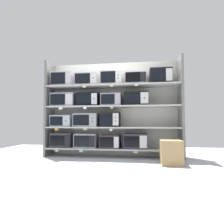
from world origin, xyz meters
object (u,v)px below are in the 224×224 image
microwave_10 (136,99)px  microwave_12 (87,80)px  microwave_15 (161,77)px  microwave_0 (62,140)px  microwave_9 (112,100)px  microwave_4 (62,121)px  microwave_5 (87,120)px  microwave_13 (111,79)px  microwave_1 (86,141)px  microwave_3 (135,141)px  microwave_8 (88,100)px  shipping_carton (171,152)px  microwave_2 (110,141)px  microwave_14 (136,79)px  microwave_6 (111,119)px  microwave_11 (63,80)px  microwave_7 (64,100)px

microwave_10 → microwave_12: 1.24m
microwave_15 → microwave_10: bearing=180.0°
microwave_0 → microwave_9: size_ratio=1.09×
microwave_4 → microwave_10: (1.74, 0.00, 0.49)m
microwave_5 → microwave_9: 0.74m
microwave_10 → microwave_13: size_ratio=1.11×
microwave_0 → microwave_13: 1.84m
microwave_1 → microwave_15: microwave_15 is taller
microwave_0 → microwave_1: size_ratio=0.97×
microwave_1 → microwave_10: size_ratio=0.94×
microwave_0 → microwave_3: 1.70m
microwave_8 → shipping_carton: 2.15m
microwave_2 → microwave_14: 1.52m
microwave_6 → microwave_14: size_ratio=0.90×
microwave_8 → microwave_13: bearing=-0.0°
microwave_1 → microwave_0: bearing=180.0°
microwave_13 → microwave_14: bearing=-0.0°
microwave_6 → microwave_3: bearing=0.0°
microwave_2 → microwave_10: (0.60, 0.00, 0.96)m
microwave_1 → microwave_14: bearing=-0.0°
microwave_2 → microwave_14: (0.58, -0.00, 1.41)m
microwave_1 → microwave_8: microwave_8 is taller
microwave_3 → microwave_12: (-1.11, -0.00, 1.40)m
microwave_10 → microwave_13: bearing=-180.0°
microwave_0 → microwave_6: (1.15, -0.00, 0.48)m
microwave_8 → microwave_15: (1.64, -0.00, 0.49)m
microwave_8 → microwave_11: size_ratio=0.99×
microwave_9 → microwave_10: bearing=0.0°
microwave_2 → microwave_8: 1.08m
microwave_15 → shipping_carton: bearing=-80.6°
microwave_9 → microwave_15: (1.10, -0.00, 0.50)m
microwave_3 → microwave_11: (-1.70, -0.00, 1.42)m
microwave_7 → microwave_15: (2.24, -0.00, 0.49)m
microwave_12 → shipping_carton: size_ratio=1.17×
microwave_6 → microwave_9: (0.02, -0.00, 0.44)m
microwave_5 → microwave_7: (-0.56, -0.00, 0.48)m
microwave_5 → microwave_15: 1.94m
microwave_3 → microwave_8: bearing=-180.0°
microwave_14 → microwave_10: bearing=1.7°
microwave_2 → microwave_5: microwave_5 is taller
microwave_9 → microwave_12: 0.75m
microwave_2 → microwave_15: (1.13, -0.00, 1.44)m
microwave_10 → microwave_1: bearing=-180.0°
microwave_6 → microwave_14: 1.08m
microwave_6 → microwave_7: bearing=-180.0°
microwave_4 → microwave_9: bearing=-0.0°
microwave_11 → microwave_12: microwave_11 is taller
microwave_4 → shipping_carton: microwave_4 is taller
microwave_4 → microwave_11: 0.98m
microwave_5 → shipping_carton: (1.79, -0.63, -0.60)m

